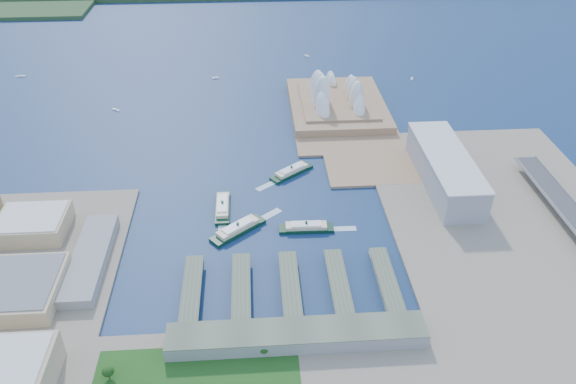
{
  "coord_description": "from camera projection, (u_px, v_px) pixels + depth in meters",
  "views": [
    {
      "loc": [
        -11.92,
        -430.82,
        341.38
      ],
      "look_at": [
        20.78,
        50.85,
        18.0
      ],
      "focal_mm": 35.0,
      "sensor_mm": 36.0,
      "label": 1
    }
  ],
  "objects": [
    {
      "name": "boat_b",
      "position": [
        215.0,
        78.0,
        878.74
      ],
      "size": [
        10.48,
        5.74,
        2.68
      ],
      "primitive_type": null,
      "rotation": [
        0.0,
        0.0,
        1.81
      ],
      "color": "white",
      "rests_on": "ground"
    },
    {
      "name": "ferry_wharves",
      "position": [
        290.0,
        286.0,
        483.8
      ],
      "size": [
        184.0,
        90.0,
        9.3
      ],
      "primitive_type": null,
      "color": "#535E47",
      "rests_on": "ground"
    },
    {
      "name": "opera_house",
      "position": [
        338.0,
        88.0,
        767.97
      ],
      "size": [
        134.0,
        180.0,
        58.0
      ],
      "primitive_type": null,
      "color": "white",
      "rests_on": "peninsula"
    },
    {
      "name": "peninsula",
      "position": [
        341.0,
        115.0,
        768.51
      ],
      "size": [
        135.0,
        220.0,
        3.0
      ],
      "primitive_type": "cube",
      "color": "#9B7655",
      "rests_on": "ground"
    },
    {
      "name": "terminal_building",
      "position": [
        297.0,
        336.0,
        431.7
      ],
      "size": [
        200.0,
        28.0,
        12.0
      ],
      "primitive_type": "cube",
      "color": "gray",
      "rests_on": "south_land"
    },
    {
      "name": "boat_c",
      "position": [
        412.0,
        79.0,
        876.43
      ],
      "size": [
        5.98,
        10.8,
        2.33
      ],
      "primitive_type": null,
      "rotation": [
        0.0,
        0.0,
        2.84
      ],
      "color": "white",
      "rests_on": "ground"
    },
    {
      "name": "ferry_a",
      "position": [
        223.0,
        205.0,
        583.43
      ],
      "size": [
        14.75,
        56.91,
        10.75
      ],
      "primitive_type": null,
      "rotation": [
        0.0,
        0.0,
        0.0
      ],
      "color": "#0C311D",
      "rests_on": "ground"
    },
    {
      "name": "ground",
      "position": [
        270.0,
        237.0,
        547.77
      ],
      "size": [
        3000.0,
        3000.0,
        0.0
      ],
      "primitive_type": "plane",
      "color": "#10244E",
      "rests_on": "ground"
    },
    {
      "name": "boat_d",
      "position": [
        20.0,
        76.0,
        884.43
      ],
      "size": [
        15.51,
        5.39,
        2.56
      ],
      "primitive_type": null,
      "rotation": [
        0.0,
        0.0,
        1.71
      ],
      "color": "white",
      "rests_on": "ground"
    },
    {
      "name": "ferry_d",
      "position": [
        306.0,
        226.0,
        554.51
      ],
      "size": [
        54.39,
        14.87,
        10.23
      ],
      "primitive_type": null,
      "rotation": [
        0.0,
        0.0,
        1.55
      ],
      "color": "#0C311D",
      "rests_on": "ground"
    },
    {
      "name": "east_land",
      "position": [
        531.0,
        258.0,
        519.0
      ],
      "size": [
        240.0,
        500.0,
        3.0
      ],
      "primitive_type": "cube",
      "color": "gray",
      "rests_on": "ground"
    },
    {
      "name": "ferry_c",
      "position": [
        238.0,
        227.0,
        551.48
      ],
      "size": [
        56.44,
        49.93,
        11.4
      ],
      "primitive_type": null,
      "rotation": [
        0.0,
        0.0,
        2.25
      ],
      "color": "#0C311D",
      "rests_on": "ground"
    },
    {
      "name": "boat_a",
      "position": [
        116.0,
        110.0,
        783.27
      ],
      "size": [
        11.92,
        9.98,
        2.42
      ],
      "primitive_type": null,
      "rotation": [
        0.0,
        0.0,
        0.93
      ],
      "color": "white",
      "rests_on": "ground"
    },
    {
      "name": "toaster_building",
      "position": [
        445.0,
        169.0,
        613.65
      ],
      "size": [
        45.0,
        155.0,
        35.0
      ],
      "primitive_type": "cube",
      "color": "#929298",
      "rests_on": "east_land"
    },
    {
      "name": "ferry_b",
      "position": [
        292.0,
        170.0,
        641.93
      ],
      "size": [
        52.27,
        45.02,
        10.45
      ],
      "primitive_type": null,
      "rotation": [
        0.0,
        0.0,
        -0.91
      ],
      "color": "#0C311D",
      "rests_on": "ground"
    },
    {
      "name": "boat_e",
      "position": [
        307.0,
        56.0,
        959.86
      ],
      "size": [
        9.12,
        10.57,
        2.62
      ],
      "primitive_type": null,
      "rotation": [
        0.0,
        0.0,
        0.64
      ],
      "color": "white",
      "rests_on": "ground"
    }
  ]
}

